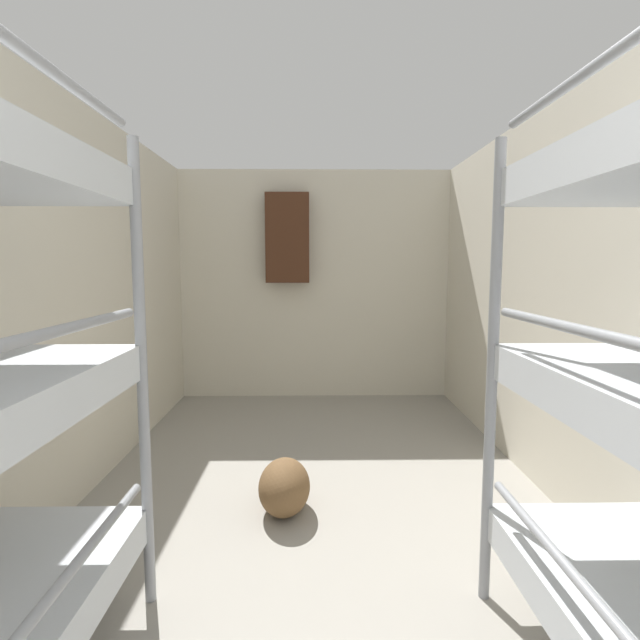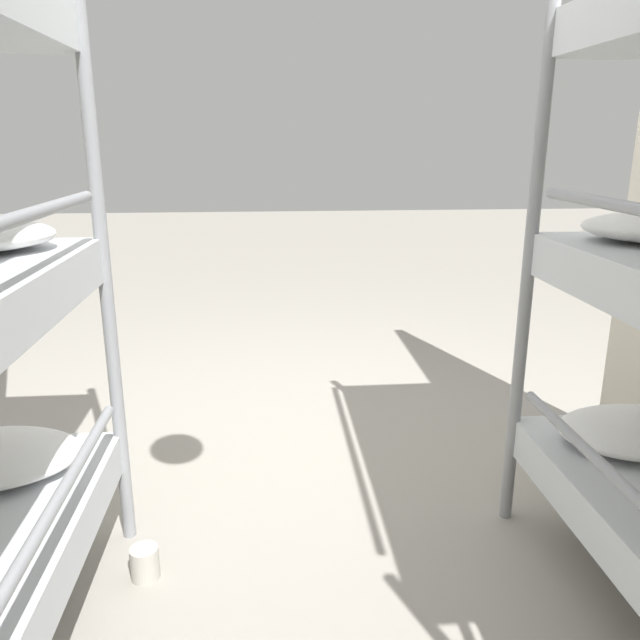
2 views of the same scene
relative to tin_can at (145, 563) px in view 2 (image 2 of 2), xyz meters
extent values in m
plane|color=gray|center=(-0.60, -0.81, -0.05)|extent=(20.00, 20.00, 0.00)
cylinder|color=gray|center=(-1.30, -0.24, 0.88)|extent=(0.04, 0.04, 1.88)
cylinder|color=gray|center=(0.10, -0.24, 0.88)|extent=(0.04, 0.04, 1.88)
cylinder|color=gray|center=(0.10, 0.63, 0.49)|extent=(0.03, 1.50, 0.03)
cylinder|color=#B7B2A8|center=(0.00, 0.00, 0.00)|extent=(0.09, 0.09, 0.11)
camera|label=1|loc=(-0.62, -0.47, 1.34)|focal=28.00mm
camera|label=2|loc=(-0.42, 1.77, 1.32)|focal=35.00mm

